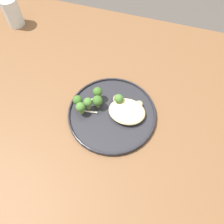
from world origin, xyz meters
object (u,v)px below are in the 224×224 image
seared_scallop_center_golden (138,119)px  seared_scallop_right_edge (122,106)px  seared_scallop_rear_pale (117,116)px  seared_scallop_left_edge (129,111)px  seared_scallop_on_noodles (118,99)px  broccoli_floret_left_leaning (97,101)px  broccoli_floret_front_edge (78,100)px  broccoli_floret_beside_noodles (81,108)px  dinner_plate (112,114)px  seared_scallop_tiny_bay (124,119)px  broccoli_floret_rear_charred (88,103)px  broccoli_floret_tall_stalk (98,92)px  broccoli_floret_small_sprig (119,99)px  water_glass (13,14)px  seared_scallop_large_seared (139,104)px

seared_scallop_center_golden → seared_scallop_right_edge: (0.06, -0.03, 0.00)m
seared_scallop_rear_pale → seared_scallop_left_edge: bearing=-139.6°
seared_scallop_on_noodles → broccoli_floret_left_leaning: 0.08m
seared_scallop_rear_pale → broccoli_floret_front_edge: (0.13, -0.01, 0.02)m
seared_scallop_center_golden → seared_scallop_on_noodles: bearing=-34.8°
broccoli_floret_left_leaning → broccoli_floret_beside_noodles: (0.04, 0.04, -0.00)m
broccoli_floret_beside_noodles → dinner_plate: bearing=-165.3°
seared_scallop_tiny_bay → broccoli_floret_rear_charred: broccoli_floret_rear_charred is taller
seared_scallop_center_golden → seared_scallop_rear_pale: seared_scallop_rear_pale is taller
seared_scallop_left_edge → broccoli_floret_tall_stalk: (0.12, -0.02, 0.03)m
seared_scallop_tiny_bay → seared_scallop_on_noodles: seared_scallop_tiny_bay is taller
broccoli_floret_rear_charred → broccoli_floret_tall_stalk: size_ratio=0.98×
broccoli_floret_tall_stalk → seared_scallop_center_golden: bearing=163.2°
broccoli_floret_front_edge → broccoli_floret_small_sprig: size_ratio=1.01×
broccoli_floret_beside_noodles → broccoli_floret_rear_charred: (-0.02, -0.02, 0.00)m
seared_scallop_right_edge → seared_scallop_rear_pale: 0.04m
dinner_plate → seared_scallop_on_noodles: bearing=-96.8°
seared_scallop_on_noodles → water_glass: (0.53, -0.26, 0.03)m
broccoli_floret_rear_charred → seared_scallop_right_edge: bearing=-162.4°
broccoli_floret_beside_noodles → broccoli_floret_small_sprig: same height
broccoli_floret_left_leaning → broccoli_floret_tall_stalk: bearing=-73.1°
seared_scallop_tiny_bay → broccoli_floret_small_sprig: bearing=-59.5°
seared_scallop_large_seared → broccoli_floret_tall_stalk: bearing=3.7°
seared_scallop_on_noodles → seared_scallop_right_edge: bearing=126.8°
broccoli_floret_left_leaning → dinner_plate: bearing=167.6°
seared_scallop_large_seared → broccoli_floret_small_sprig: size_ratio=0.44×
seared_scallop_large_seared → seared_scallop_tiny_bay: 0.08m
seared_scallop_center_golden → broccoli_floret_tall_stalk: (0.15, -0.05, 0.03)m
seared_scallop_center_golden → broccoli_floret_beside_noodles: size_ratio=0.47×
seared_scallop_large_seared → broccoli_floret_rear_charred: size_ratio=0.43×
seared_scallop_right_edge → seared_scallop_rear_pale: seared_scallop_right_edge is taller
seared_scallop_right_edge → broccoli_floret_small_sprig: bearing=-36.1°
seared_scallop_tiny_bay → water_glass: bearing=-30.1°
seared_scallop_large_seared → seared_scallop_right_edge: seared_scallop_right_edge is taller
seared_scallop_left_edge → seared_scallop_center_golden: bearing=148.6°
seared_scallop_center_golden → broccoli_floret_tall_stalk: bearing=-16.8°
seared_scallop_center_golden → broccoli_floret_front_edge: bearing=0.8°
dinner_plate → seared_scallop_on_noodles: size_ratio=8.34×
seared_scallop_large_seared → broccoli_floret_rear_charred: 0.17m
broccoli_floret_left_leaning → broccoli_floret_rear_charred: bearing=30.2°
broccoli_floret_tall_stalk → dinner_plate: bearing=145.3°
broccoli_floret_tall_stalk → water_glass: water_glass is taller
dinner_plate → broccoli_floret_tall_stalk: 0.09m
dinner_plate → seared_scallop_on_noodles: (-0.01, -0.05, 0.01)m
dinner_plate → broccoli_floret_beside_noodles: bearing=14.7°
seared_scallop_rear_pale → water_glass: size_ratio=0.22×
dinner_plate → seared_scallop_left_edge: seared_scallop_left_edge is taller
broccoli_floret_rear_charred → dinner_plate: bearing=-177.4°
broccoli_floret_left_leaning → broccoli_floret_rear_charred: 0.03m
water_glass → seared_scallop_left_edge: bearing=152.9°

